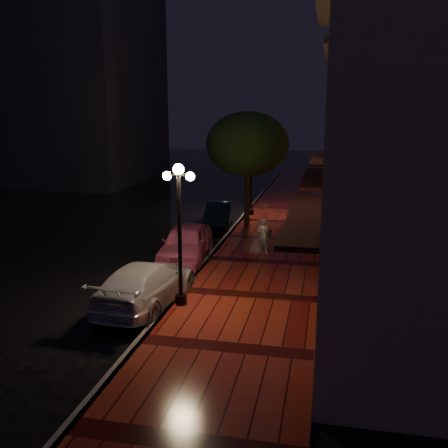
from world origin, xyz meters
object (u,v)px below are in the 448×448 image
Objects in this scene: streetlamp_far at (251,172)px; woman_with_umbrella at (264,221)px; pink_car at (186,243)px; streetlamp_near at (180,226)px; silver_car at (146,284)px; navy_car at (219,214)px; parking_meter at (209,241)px; street_tree at (248,146)px.

woman_with_umbrella is (1.75, -7.89, -1.06)m from streetlamp_far.
woman_with_umbrella is at bearing 16.58° from pink_car.
streetlamp_near reaches higher than silver_car.
streetlamp_near is 14.00m from streetlamp_far.
navy_car is 6.18m from woman_with_umbrella.
streetlamp_near is at bearing -96.68° from parking_meter.
parking_meter is at bearing -91.20° from streetlamp_far.
street_tree reaches higher than parking_meter.
streetlamp_near is at bearing -90.00° from streetlamp_far.
streetlamp_near and streetlamp_far have the same top height.
street_tree is (0.26, -3.01, 1.64)m from streetlamp_far.
street_tree is 1.23× the size of silver_car.
parking_meter is at bearing -28.42° from pink_car.
streetlamp_near is at bearing -79.67° from pink_car.
streetlamp_near is 11.12m from street_tree.
navy_car is at bearing 89.96° from parking_meter.
woman_with_umbrella is at bearing 74.02° from streetlamp_near.
pink_car is at bearing -97.29° from navy_car.
streetlamp_far is 9.30m from pink_car.
street_tree is at bearing 88.65° from streetlamp_near.
pink_car is 1.20m from parking_meter.
streetlamp_far is 1.14× the size of navy_car.
navy_car is (-1.32, 11.39, -1.98)m from streetlamp_near.
street_tree is 4.16× the size of parking_meter.
streetlamp_near is 6.44m from woman_with_umbrella.
woman_with_umbrella is (1.49, -4.88, -2.70)m from street_tree.
woman_with_umbrella reaches higher than silver_car.
parking_meter is at bearing 92.55° from streetlamp_near.
woman_with_umbrella reaches higher than parking_meter.
parking_meter is at bearing -94.03° from street_tree.
navy_car is (-1.58, 0.40, -3.62)m from street_tree.
silver_car is 3.39× the size of parking_meter.
street_tree is 1.34× the size of pink_car.
streetlamp_near is 2.05× the size of woman_with_umbrella.
street_tree reaches higher than streetlamp_far.
street_tree is 11.53m from silver_car.
pink_car is at bearing -83.84° from silver_car.
pink_car is (-1.53, -6.02, -3.51)m from street_tree.
streetlamp_near is 5.46m from pink_car.
woman_with_umbrella is (3.07, -5.28, 0.92)m from navy_car.
street_tree reaches higher than streetlamp_near.
streetlamp_far is (0.00, 14.00, 0.00)m from streetlamp_near.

